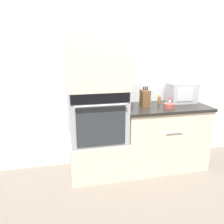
% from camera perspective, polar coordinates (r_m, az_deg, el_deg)
% --- Properties ---
extents(ground_plane, '(12.00, 12.00, 0.00)m').
position_cam_1_polar(ground_plane, '(2.87, 4.70, -17.45)').
color(ground_plane, '#6B6056').
extents(wall_back, '(8.00, 0.05, 2.50)m').
position_cam_1_polar(wall_back, '(3.02, 1.62, 9.72)').
color(wall_back, silver).
rests_on(wall_back, ground_plane).
extents(oven_cabinet_base, '(0.71, 0.60, 0.47)m').
position_cam_1_polar(oven_cabinet_base, '(2.93, -3.74, -11.29)').
color(oven_cabinet_base, beige).
rests_on(oven_cabinet_base, ground_plane).
extents(wall_oven, '(0.68, 0.64, 0.65)m').
position_cam_1_polar(wall_oven, '(2.72, -3.94, -0.73)').
color(wall_oven, '#9EA0A5').
rests_on(wall_oven, oven_cabinet_base).
extents(oven_cabinet_upper, '(0.71, 0.60, 0.75)m').
position_cam_1_polar(oven_cabinet_upper, '(2.61, -4.25, 14.13)').
color(oven_cabinet_upper, beige).
rests_on(oven_cabinet_upper, wall_oven).
extents(counter_unit, '(1.13, 0.63, 0.86)m').
position_cam_1_polar(counter_unit, '(3.11, 13.07, -6.10)').
color(counter_unit, beige).
rests_on(counter_unit, ground_plane).
extents(microwave, '(0.38, 0.27, 0.27)m').
position_cam_1_polar(microwave, '(3.22, 17.68, 4.83)').
color(microwave, '#B2B5BA').
rests_on(microwave, counter_unit).
extents(knife_block, '(0.10, 0.14, 0.26)m').
position_cam_1_polar(knife_block, '(2.87, 8.60, 3.60)').
color(knife_block, brown).
rests_on(knife_block, counter_unit).
extents(bowl, '(0.13, 0.13, 0.06)m').
position_cam_1_polar(bowl, '(2.87, 14.64, 1.63)').
color(bowl, '#B24C42').
rests_on(bowl, counter_unit).
extents(condiment_jar_near, '(0.04, 0.04, 0.12)m').
position_cam_1_polar(condiment_jar_near, '(3.08, 12.24, 3.27)').
color(condiment_jar_near, brown).
rests_on(condiment_jar_near, counter_unit).
extents(condiment_jar_mid, '(0.04, 0.04, 0.08)m').
position_cam_1_polar(condiment_jar_mid, '(3.06, 14.82, 2.74)').
color(condiment_jar_mid, silver).
rests_on(condiment_jar_mid, counter_unit).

